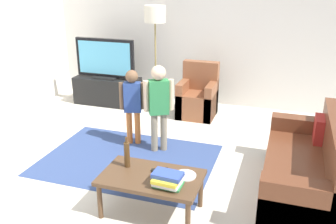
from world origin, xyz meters
The scene contains 15 objects.
ground centered at (0.00, 0.00, 0.00)m, with size 7.80×7.80×0.00m, color beige.
wall_back centered at (0.00, 3.00, 1.35)m, with size 6.00×0.12×2.70m, color silver.
area_rug centered at (-0.48, 0.38, 0.00)m, with size 2.20×1.60×0.01m, color #33477A.
tv_stand centered at (-1.73, 2.30, 0.24)m, with size 1.20×0.44×0.50m.
tv centered at (-1.73, 2.28, 0.85)m, with size 1.10×0.28×0.71m.
couch centered at (1.73, 0.27, 0.29)m, with size 0.80×1.80×0.86m.
armchair centered at (-0.01, 2.26, 0.30)m, with size 0.60×0.60×0.90m.
floor_lamp centered at (-0.84, 2.45, 1.54)m, with size 0.36×0.36×1.78m.
child_near_tv centered at (-0.61, 0.88, 0.65)m, with size 0.35×0.19×1.07m.
child_center centered at (-0.19, 0.78, 0.72)m, with size 0.36×0.25×1.19m.
coffee_table centered at (0.21, -0.57, 0.37)m, with size 1.00×0.60×0.42m.
book_stack centered at (0.42, -0.69, 0.49)m, with size 0.29×0.24×0.13m.
bottle centered at (-0.09, -0.47, 0.56)m, with size 0.06×0.06×0.33m.
tv_remote centered at (0.26, -0.45, 0.43)m, with size 0.17×0.05×0.02m, color black.
plate centered at (0.53, -0.47, 0.43)m, with size 0.22×0.22×0.02m.
Camera 1 is at (1.38, -3.57, 2.32)m, focal length 39.91 mm.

